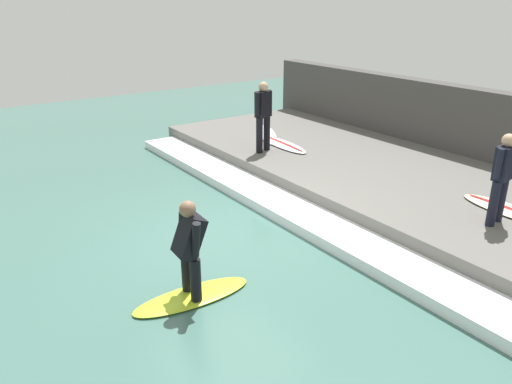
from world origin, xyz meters
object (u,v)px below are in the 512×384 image
object	(u,v)px
surfboard_riding	(192,296)
surfboard_spare	(268,134)
surfer_riding	(190,245)
surfboard_waiting_far	(510,210)
surfboard_waiting_near	(283,144)
surfer_waiting_near	(263,113)
surfer_waiting_far	(502,174)

from	to	relation	value
surfboard_riding	surfboard_spare	distance (m)	7.28
surfer_riding	surfboard_spare	size ratio (longest dim) A/B	0.70
surfboard_waiting_far	surfboard_spare	bearing A→B (deg)	93.45
surfboard_riding	surfboard_waiting_near	size ratio (longest dim) A/B	0.92
surfer_waiting_near	surfboard_waiting_far	bearing A→B (deg)	-75.88
surfer_riding	surfboard_spare	xyz separation A→B (m)	(5.08, 5.19, -0.39)
surfer_waiting_near	surfboard_spare	distance (m)	1.74
surfer_waiting_near	surfer_waiting_far	world-z (taller)	surfer_waiting_near
surfboard_waiting_near	surfer_waiting_far	world-z (taller)	surfer_waiting_far
surfer_waiting_near	surfboard_spare	size ratio (longest dim) A/B	0.84
surfer_riding	surfboard_waiting_far	xyz separation A→B (m)	(5.48, -1.36, -0.39)
surfer_waiting_near	surfboard_waiting_near	world-z (taller)	surfer_waiting_near
surfer_riding	surfboard_spare	world-z (taller)	surfer_riding
surfer_riding	surfer_waiting_near	xyz separation A→B (m)	(4.12, 4.05, 0.51)
surfer_riding	surfboard_waiting_far	distance (m)	5.66
surfer_waiting_far	surfboard_spare	world-z (taller)	surfer_waiting_far
surfer_riding	surfer_waiting_far	bearing A→B (deg)	-16.68
surfer_waiting_far	surfboard_waiting_far	xyz separation A→B (m)	(0.65, 0.09, -0.82)
surfboard_spare	surfboard_waiting_far	bearing A→B (deg)	-86.55
surfboard_riding	surfboard_waiting_far	size ratio (longest dim) A/B	0.97
surfboard_waiting_far	surfboard_waiting_near	bearing A→B (deg)	96.81
surfboard_riding	surfer_waiting_far	distance (m)	5.18
surfboard_riding	surfboard_waiting_near	bearing A→B (deg)	40.86
surfboard_waiting_near	surfboard_spare	distance (m)	1.06
surfboard_waiting_near	surfer_waiting_far	size ratio (longest dim) A/B	1.24
surfer_waiting_far	surfboard_spare	size ratio (longest dim) A/B	0.76
surfboard_riding	surfer_riding	world-z (taller)	surfer_riding
surfboard_riding	surfboard_waiting_far	world-z (taller)	surfboard_waiting_far
surfer_riding	surfboard_waiting_near	xyz separation A→B (m)	(4.82, 4.17, -0.39)
surfboard_waiting_near	surfboard_riding	bearing A→B (deg)	-139.14
surfer_riding	surfer_waiting_far	xyz separation A→B (m)	(4.82, -1.45, 0.43)
surfer_waiting_near	surfboard_waiting_near	size ratio (longest dim) A/B	0.89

